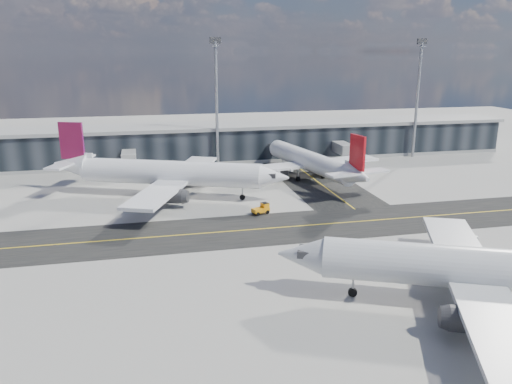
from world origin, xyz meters
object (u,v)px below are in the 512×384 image
at_px(airliner_af, 167,173).
at_px(airliner_near, 493,270).
at_px(airliner_redtail, 310,161).
at_px(service_van, 340,172).
at_px(baggage_tug, 262,209).

relative_size(airliner_af, airliner_near, 1.02).
bearing_deg(airliner_redtail, airliner_af, -179.83).
bearing_deg(service_van, airliner_near, -104.32).
xyz_separation_m(airliner_af, service_van, (37.13, 7.91, -3.53)).
bearing_deg(baggage_tug, airliner_near, 2.86).
bearing_deg(airliner_af, baggage_tug, 68.71).
bearing_deg(airliner_near, airliner_af, 55.09).
xyz_separation_m(airliner_af, airliner_near, (30.51, -49.83, -0.06)).
height_order(baggage_tug, service_van, baggage_tug).
height_order(airliner_redtail, airliner_near, airliner_near).
bearing_deg(airliner_redtail, service_van, 1.57).
bearing_deg(airliner_near, airliner_redtail, 24.49).
bearing_deg(service_van, airliner_af, -175.75).
height_order(airliner_af, service_van, airliner_af).
height_order(airliner_af, airliner_near, airliner_af).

